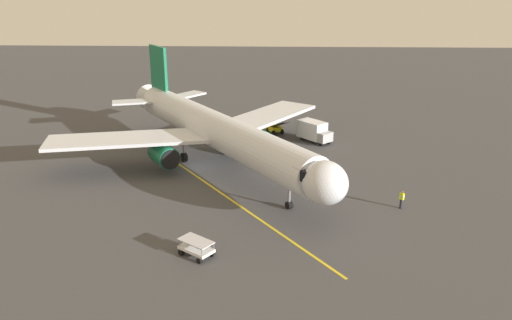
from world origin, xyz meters
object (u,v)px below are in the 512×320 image
(ground_crew_marshaller, at_px, (402,199))
(baggage_cart_starboard_side, at_px, (196,248))
(box_truck_portside, at_px, (314,131))
(airplane, at_px, (215,130))
(belt_loader_near_nose, at_px, (275,128))

(ground_crew_marshaller, height_order, baggage_cart_starboard_side, ground_crew_marshaller)
(box_truck_portside, bearing_deg, ground_crew_marshaller, 107.96)
(airplane, relative_size, box_truck_portside, 7.46)
(airplane, height_order, baggage_cart_starboard_side, airplane)
(ground_crew_marshaller, relative_size, belt_loader_near_nose, 0.38)
(airplane, bearing_deg, box_truck_portside, -141.76)
(airplane, distance_m, box_truck_portside, 14.87)
(box_truck_portside, bearing_deg, baggage_cart_starboard_side, 69.76)
(belt_loader_near_nose, relative_size, baggage_cart_starboard_side, 1.56)
(baggage_cart_starboard_side, bearing_deg, ground_crew_marshaller, -152.16)
(box_truck_portside, bearing_deg, airplane, 38.24)
(ground_crew_marshaller, relative_size, baggage_cart_starboard_side, 0.58)
(airplane, height_order, box_truck_portside, airplane)
(belt_loader_near_nose, height_order, baggage_cart_starboard_side, belt_loader_near_nose)
(airplane, xyz_separation_m, baggage_cart_starboard_side, (-0.83, 19.87, -3.35))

